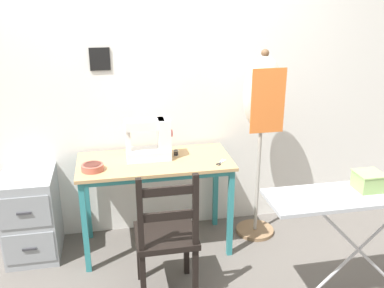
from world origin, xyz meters
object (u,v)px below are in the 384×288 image
Objects in this scene: fabric_bowl at (92,167)px; thread_spool_near_machine at (176,153)px; filing_cabinet at (32,215)px; ironing_board at (367,198)px; sewing_machine at (151,140)px; wooden_chair at (166,237)px; storage_box at (368,181)px; scissors at (220,163)px; dress_form at (262,105)px.

thread_spool_near_machine is at bearing 14.99° from fabric_bowl.
ironing_board reaches higher than filing_cabinet.
sewing_machine reaches higher than ironing_board.
storage_box is (1.23, -0.27, 0.42)m from wooden_chair.
fabric_bowl is at bearing -165.01° from thread_spool_near_machine.
ironing_board is (1.04, -0.95, -0.01)m from thread_spool_near_machine.
filing_cabinet is (-0.93, 0.05, -0.56)m from sewing_machine.
wooden_chair is (-0.47, -0.43, -0.31)m from scissors.
thread_spool_near_machine is (-0.29, 0.22, 0.02)m from scissors.
dress_form is at bearing 27.41° from scissors.
dress_form is (0.85, 0.63, 0.68)m from wooden_chair.
scissors is 0.57m from dress_form.
sewing_machine is 0.77m from wooden_chair.
thread_spool_near_machine is 0.03× the size of dress_form.
storage_box is at bearing -12.38° from wooden_chair.
sewing_machine is 0.54m from scissors.
filing_cabinet is (-0.95, 0.67, -0.11)m from wooden_chair.
fabric_bowl is 0.17× the size of wooden_chair.
storage_box is (0.38, -0.90, -0.26)m from dress_form.
storage_box is at bearing -67.11° from dress_form.
dress_form is (0.67, -0.03, 0.35)m from thread_spool_near_machine.
filing_cabinet is 2.41m from ironing_board.
sewing_machine is at bearing 158.36° from scissors.
dress_form is at bearing 111.21° from ironing_board.
fabric_bowl is 0.24× the size of filing_cabinet.
thread_spool_near_machine is (0.19, 0.03, -0.13)m from sewing_machine.
filing_cabinet is at bearing 170.17° from scissors.
wooden_chair is at bearing -88.37° from sewing_machine.
scissors is 1.50m from filing_cabinet.
ironing_board is 7.87× the size of storage_box.
wooden_chair is (0.02, -0.62, -0.45)m from sewing_machine.
wooden_chair is (-0.17, -0.65, -0.33)m from thread_spool_near_machine.
sewing_machine is at bearing -3.25° from filing_cabinet.
filing_cabinet is 2.43m from storage_box.
fabric_bowl is 1.85m from storage_box.
sewing_machine reaches higher than thread_spool_near_machine.
sewing_machine is at bearing 17.51° from fabric_bowl.
storage_box reaches higher than fabric_bowl.
wooden_chair is at bearing -46.69° from fabric_bowl.
ironing_board is (1.67, -0.79, -0.02)m from fabric_bowl.
sewing_machine is 0.28× the size of ironing_board.
filing_cabinet is at bearing 155.66° from ironing_board.
filing_cabinet is at bearing 156.58° from storage_box.
thread_spool_near_machine is (0.63, 0.17, -0.00)m from fabric_bowl.
sewing_machine is at bearing 144.42° from storage_box.
sewing_machine reaches higher than filing_cabinet.
wooden_chair reaches higher than scissors.
filing_cabinet is at bearing 176.75° from sewing_machine.
fabric_bowl is at bearing 154.73° from ironing_board.
storage_box is at bearing -24.09° from fabric_bowl.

